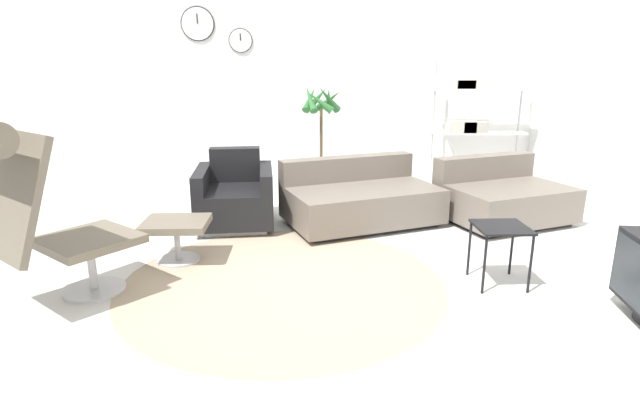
{
  "coord_description": "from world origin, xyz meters",
  "views": [
    {
      "loc": [
        0.05,
        -3.84,
        1.62
      ],
      "look_at": [
        0.19,
        0.11,
        0.55
      ],
      "focal_mm": 28.0,
      "sensor_mm": 36.0,
      "label": 1
    }
  ],
  "objects_px": {
    "armchair_red": "(235,198)",
    "couch_second": "(502,198)",
    "shelf_unit": "(471,108)",
    "side_table": "(501,233)",
    "potted_plant": "(321,137)",
    "lounge_chair": "(34,199)",
    "couch_low": "(360,200)",
    "ottoman": "(176,230)"
  },
  "relations": [
    {
      "from": "lounge_chair",
      "to": "side_table",
      "type": "height_order",
      "value": "lounge_chair"
    },
    {
      "from": "ottoman",
      "to": "potted_plant",
      "type": "xyz_separation_m",
      "value": [
        1.3,
        2.37,
        0.45
      ]
    },
    {
      "from": "potted_plant",
      "to": "shelf_unit",
      "type": "xyz_separation_m",
      "value": [
        1.99,
        0.21,
        0.35
      ]
    },
    {
      "from": "couch_second",
      "to": "armchair_red",
      "type": "bearing_deg",
      "value": -18.84
    },
    {
      "from": "lounge_chair",
      "to": "ottoman",
      "type": "distance_m",
      "value": 1.18
    },
    {
      "from": "couch_second",
      "to": "side_table",
      "type": "height_order",
      "value": "couch_second"
    },
    {
      "from": "lounge_chair",
      "to": "ottoman",
      "type": "bearing_deg",
      "value": 90.0
    },
    {
      "from": "side_table",
      "to": "shelf_unit",
      "type": "bearing_deg",
      "value": 76.58
    },
    {
      "from": "lounge_chair",
      "to": "couch_low",
      "type": "xyz_separation_m",
      "value": [
        2.35,
        1.84,
        -0.53
      ]
    },
    {
      "from": "potted_plant",
      "to": "shelf_unit",
      "type": "bearing_deg",
      "value": 5.95
    },
    {
      "from": "ottoman",
      "to": "side_table",
      "type": "height_order",
      "value": "side_table"
    },
    {
      "from": "side_table",
      "to": "potted_plant",
      "type": "relative_size",
      "value": 0.33
    },
    {
      "from": "couch_second",
      "to": "shelf_unit",
      "type": "bearing_deg",
      "value": -113.36
    },
    {
      "from": "ottoman",
      "to": "shelf_unit",
      "type": "relative_size",
      "value": 0.32
    },
    {
      "from": "armchair_red",
      "to": "potted_plant",
      "type": "distance_m",
      "value": 1.72
    },
    {
      "from": "shelf_unit",
      "to": "couch_low",
      "type": "bearing_deg",
      "value": -136.29
    },
    {
      "from": "lounge_chair",
      "to": "couch_low",
      "type": "distance_m",
      "value": 3.04
    },
    {
      "from": "side_table",
      "to": "ottoman",
      "type": "bearing_deg",
      "value": 167.85
    },
    {
      "from": "side_table",
      "to": "shelf_unit",
      "type": "height_order",
      "value": "shelf_unit"
    },
    {
      "from": "armchair_red",
      "to": "couch_low",
      "type": "distance_m",
      "value": 1.3
    },
    {
      "from": "couch_second",
      "to": "shelf_unit",
      "type": "relative_size",
      "value": 0.87
    },
    {
      "from": "potted_plant",
      "to": "lounge_chair",
      "type": "bearing_deg",
      "value": -121.96
    },
    {
      "from": "ottoman",
      "to": "lounge_chair",
      "type": "bearing_deg",
      "value": -129.88
    },
    {
      "from": "armchair_red",
      "to": "couch_second",
      "type": "height_order",
      "value": "armchair_red"
    },
    {
      "from": "armchair_red",
      "to": "couch_second",
      "type": "bearing_deg",
      "value": 176.31
    },
    {
      "from": "couch_second",
      "to": "ottoman",
      "type": "bearing_deg",
      "value": -1.68
    },
    {
      "from": "couch_second",
      "to": "side_table",
      "type": "relative_size",
      "value": 3.17
    },
    {
      "from": "lounge_chair",
      "to": "couch_second",
      "type": "xyz_separation_m",
      "value": [
        3.89,
        1.87,
        -0.53
      ]
    },
    {
      "from": "potted_plant",
      "to": "shelf_unit",
      "type": "relative_size",
      "value": 0.83
    },
    {
      "from": "potted_plant",
      "to": "armchair_red",
      "type": "bearing_deg",
      "value": -124.43
    },
    {
      "from": "couch_low",
      "to": "lounge_chair",
      "type": "bearing_deg",
      "value": 18.26
    },
    {
      "from": "lounge_chair",
      "to": "side_table",
      "type": "bearing_deg",
      "value": 44.7
    },
    {
      "from": "couch_low",
      "to": "shelf_unit",
      "type": "height_order",
      "value": "shelf_unit"
    },
    {
      "from": "potted_plant",
      "to": "shelf_unit",
      "type": "distance_m",
      "value": 2.03
    },
    {
      "from": "couch_low",
      "to": "ottoman",
      "type": "bearing_deg",
      "value": 11.67
    },
    {
      "from": "armchair_red",
      "to": "side_table",
      "type": "bearing_deg",
      "value": 140.06
    },
    {
      "from": "lounge_chair",
      "to": "armchair_red",
      "type": "xyz_separation_m",
      "value": [
        1.05,
        1.82,
        -0.49
      ]
    },
    {
      "from": "armchair_red",
      "to": "shelf_unit",
      "type": "bearing_deg",
      "value": -156.34
    },
    {
      "from": "side_table",
      "to": "couch_second",
      "type": "bearing_deg",
      "value": 67.84
    },
    {
      "from": "side_table",
      "to": "potted_plant",
      "type": "height_order",
      "value": "potted_plant"
    },
    {
      "from": "ottoman",
      "to": "side_table",
      "type": "relative_size",
      "value": 1.15
    },
    {
      "from": "ottoman",
      "to": "couch_second",
      "type": "relative_size",
      "value": 0.36
    }
  ]
}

